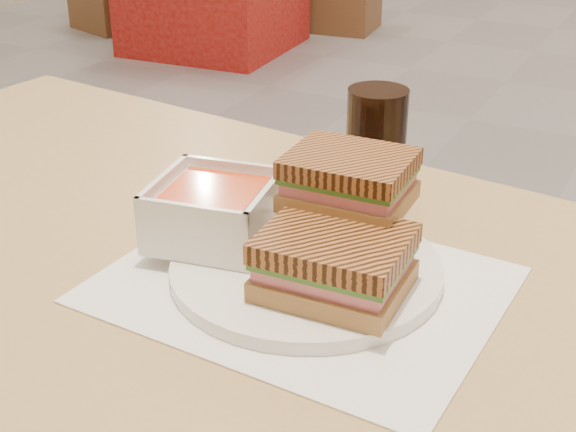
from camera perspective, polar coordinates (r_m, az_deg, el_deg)
The scene contains 7 objects.
main_table at distance 0.93m, azimuth -8.22°, elevation -7.97°, with size 1.27×0.82×0.75m.
tray_liner at distance 0.79m, azimuth 0.95°, elevation -4.97°, with size 0.39×0.31×0.00m.
plate at distance 0.80m, azimuth 1.31°, elevation -3.80°, with size 0.27×0.27×0.01m.
soup_bowl at distance 0.83m, azimuth -5.31°, elevation 0.22°, with size 0.14×0.14×0.06m.
panini_lower at distance 0.73m, azimuth 3.35°, elevation -3.33°, with size 0.14×0.12×0.06m.
panini_upper at distance 0.79m, azimuth 4.41°, elevation 2.62°, with size 0.12×0.10×0.05m.
cola_glass at distance 0.91m, azimuth 6.30°, elevation 4.64°, with size 0.07×0.07×0.15m.
Camera 1 is at (0.33, -2.60, 1.16)m, focal length 49.46 mm.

